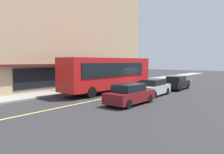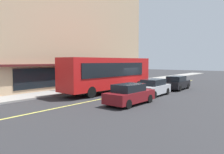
# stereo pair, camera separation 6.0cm
# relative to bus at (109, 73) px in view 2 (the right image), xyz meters

# --- Properties ---
(ground) EXTENTS (120.00, 120.00, 0.00)m
(ground) POSITION_rel_bus_xyz_m (1.96, -1.94, -1.99)
(ground) COLOR #28282B
(sidewalk) EXTENTS (80.00, 2.89, 0.15)m
(sidewalk) POSITION_rel_bus_xyz_m (1.96, 3.75, -1.91)
(sidewalk) COLOR gray
(sidewalk) RESTS_ON ground
(lane_centre_stripe) EXTENTS (36.00, 0.16, 0.01)m
(lane_centre_stripe) POSITION_rel_bus_xyz_m (1.96, -1.94, -1.98)
(lane_centre_stripe) COLOR #D8D14C
(lane_centre_stripe) RESTS_ON ground
(storefront_building) EXTENTS (27.22, 11.97, 13.87)m
(storefront_building) POSITION_rel_bus_xyz_m (0.84, 10.87, 4.94)
(storefront_building) COLOR tan
(storefront_building) RESTS_ON ground
(bus) EXTENTS (11.26, 3.19, 3.50)m
(bus) POSITION_rel_bus_xyz_m (0.00, 0.00, 0.00)
(bus) COLOR red
(bus) RESTS_ON ground
(traffic_light) EXTENTS (0.30, 0.52, 3.20)m
(traffic_light) POSITION_rel_bus_xyz_m (0.88, 2.82, 0.55)
(traffic_light) COLOR #2D2D33
(traffic_light) RESTS_ON sidewalk
(car_silver) EXTENTS (4.35, 1.96, 1.52)m
(car_silver) POSITION_rel_bus_xyz_m (0.88, -4.51, -1.24)
(car_silver) COLOR #B7BABF
(car_silver) RESTS_ON ground
(car_maroon) EXTENTS (4.34, 1.94, 1.52)m
(car_maroon) POSITION_rel_bus_xyz_m (-3.97, -5.12, -1.24)
(car_maroon) COLOR maroon
(car_maroon) RESTS_ON ground
(car_black) EXTENTS (4.37, 2.01, 1.52)m
(car_black) POSITION_rel_bus_xyz_m (6.55, -4.53, -1.24)
(car_black) COLOR black
(car_black) RESTS_ON ground
(pedestrian_mid_block) EXTENTS (0.34, 0.34, 1.70)m
(pedestrian_mid_block) POSITION_rel_bus_xyz_m (-2.83, 4.36, -0.81)
(pedestrian_mid_block) COLOR black
(pedestrian_mid_block) RESTS_ON sidewalk
(pedestrian_waiting) EXTENTS (0.34, 0.34, 1.84)m
(pedestrian_waiting) POSITION_rel_bus_xyz_m (13.02, 2.82, -0.72)
(pedestrian_waiting) COLOR black
(pedestrian_waiting) RESTS_ON sidewalk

